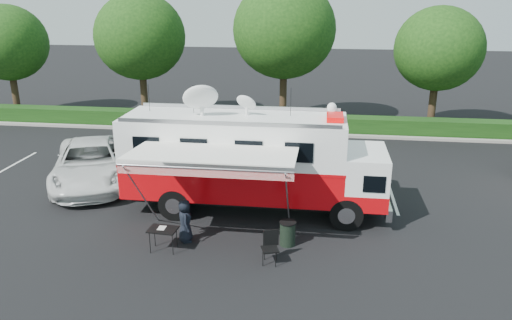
{
  "coord_description": "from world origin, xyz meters",
  "views": [
    {
      "loc": [
        2.46,
        -17.6,
        8.04
      ],
      "look_at": [
        0.0,
        0.5,
        1.9
      ],
      "focal_mm": 35.0,
      "sensor_mm": 36.0,
      "label": 1
    }
  ],
  "objects": [
    {
      "name": "awning",
      "position": [
        -0.97,
        -2.83,
        3.07
      ],
      "size": [
        5.41,
        2.78,
        3.27
      ],
      "color": "white",
      "rests_on": "ground_plane"
    },
    {
      "name": "white_suv",
      "position": [
        -7.56,
        2.01,
        0.0
      ],
      "size": [
        5.25,
        7.26,
        1.83
      ],
      "primitive_type": "imported",
      "rotation": [
        0.0,
        0.0,
        0.37
      ],
      "color": "silver",
      "rests_on": "ground_plane"
    },
    {
      "name": "folding_chair",
      "position": [
        1.04,
        -3.78,
        0.62
      ],
      "size": [
        0.63,
        0.66,
        1.04
      ],
      "color": "black",
      "rests_on": "ground_plane"
    },
    {
      "name": "folding_table",
      "position": [
        -2.5,
        -3.54,
        0.73
      ],
      "size": [
        0.96,
        0.71,
        0.79
      ],
      "color": "black",
      "rests_on": "ground_plane"
    },
    {
      "name": "back_border",
      "position": [
        1.14,
        12.9,
        5.0
      ],
      "size": [
        60.0,
        6.14,
        8.87
      ],
      "color": "#9E998E",
      "rests_on": "ground_plane"
    },
    {
      "name": "ground_plane",
      "position": [
        0.0,
        0.0,
        0.0
      ],
      "size": [
        120.0,
        120.0,
        0.0
      ],
      "primitive_type": "plane",
      "color": "black",
      "rests_on": "ground"
    },
    {
      "name": "trash_bin",
      "position": [
        1.49,
        -2.61,
        0.42
      ],
      "size": [
        0.56,
        0.56,
        0.84
      ],
      "color": "black",
      "rests_on": "ground_plane"
    },
    {
      "name": "person",
      "position": [
        -1.96,
        -2.82,
        0.0
      ],
      "size": [
        0.7,
        0.85,
        1.51
      ],
      "primitive_type": "imported",
      "rotation": [
        0.0,
        0.0,
        1.91
      ],
      "color": "black",
      "rests_on": "ground_plane"
    },
    {
      "name": "command_truck",
      "position": [
        -0.09,
        -0.0,
        2.04
      ],
      "size": [
        9.91,
        2.73,
        4.76
      ],
      "color": "black",
      "rests_on": "ground_plane"
    },
    {
      "name": "stall_lines",
      "position": [
        -0.5,
        3.0,
        0.0
      ],
      "size": [
        24.12,
        5.5,
        0.01
      ],
      "color": "silver",
      "rests_on": "ground_plane"
    }
  ]
}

